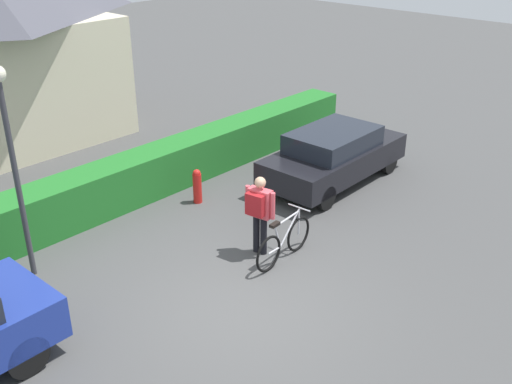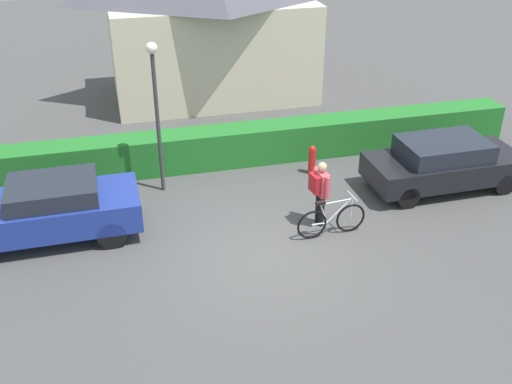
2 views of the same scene
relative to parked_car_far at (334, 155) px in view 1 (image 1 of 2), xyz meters
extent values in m
plane|color=#474747|center=(-5.24, -1.94, -0.71)|extent=(60.00, 60.00, 0.00)
cube|color=#216F27|center=(-5.24, 2.78, -0.19)|extent=(17.16, 0.90, 1.04)
cylinder|color=black|center=(-8.46, -0.73, -0.38)|extent=(0.66, 0.19, 0.65)
cube|color=black|center=(0.02, 0.00, -0.13)|extent=(4.01, 1.72, 0.61)
cube|color=#1E232D|center=(-0.06, 0.00, 0.41)|extent=(2.20, 1.49, 0.46)
cylinder|color=black|center=(1.37, 0.76, -0.43)|extent=(0.57, 0.19, 0.56)
cylinder|color=black|center=(1.39, -0.73, -0.43)|extent=(0.57, 0.19, 0.56)
cylinder|color=black|center=(-1.35, 0.73, -0.43)|extent=(0.57, 0.19, 0.56)
cylinder|color=black|center=(-1.33, -0.76, -0.43)|extent=(0.57, 0.19, 0.56)
torus|color=black|center=(-3.12, -1.42, -0.35)|extent=(0.72, 0.10, 0.72)
torus|color=black|center=(-4.07, -1.48, -0.35)|extent=(0.72, 0.10, 0.72)
cylinder|color=silver|center=(-3.41, -1.44, -0.09)|extent=(0.62, 0.08, 0.59)
cylinder|color=silver|center=(-3.80, -1.47, -0.11)|extent=(0.22, 0.05, 0.54)
cylinder|color=silver|center=(-3.53, -1.45, 0.14)|extent=(0.73, 0.08, 0.05)
cylinder|color=silver|center=(-3.89, -1.47, -0.36)|extent=(0.37, 0.06, 0.05)
cylinder|color=silver|center=(-3.12, -1.42, -0.08)|extent=(0.04, 0.04, 0.54)
cube|color=black|center=(-3.89, -1.47, 0.18)|extent=(0.23, 0.11, 0.06)
cylinder|color=silver|center=(-3.12, -1.42, 0.22)|extent=(0.06, 0.50, 0.03)
cylinder|color=black|center=(-3.70, -0.84, -0.31)|extent=(0.13, 0.13, 0.80)
cylinder|color=black|center=(-3.67, -1.01, -0.31)|extent=(0.13, 0.13, 0.80)
cube|color=#DB4C56|center=(-3.69, -0.93, 0.37)|extent=(0.27, 0.49, 0.56)
sphere|color=tan|center=(-3.69, -0.93, 0.79)|extent=(0.22, 0.22, 0.22)
cylinder|color=#DB4C56|center=(-3.73, -0.65, 0.38)|extent=(0.09, 0.09, 0.54)
cylinder|color=#DB4C56|center=(-3.64, -1.21, 0.38)|extent=(0.09, 0.09, 0.54)
cube|color=maroon|center=(-3.84, -0.95, 0.40)|extent=(0.21, 0.39, 0.43)
cylinder|color=#38383D|center=(-7.07, 1.65, 1.10)|extent=(0.10, 0.10, 3.62)
cylinder|color=red|center=(-3.01, 1.60, -0.36)|extent=(0.20, 0.20, 0.70)
sphere|color=red|center=(-3.01, 1.60, 0.01)|extent=(0.18, 0.18, 0.18)
camera|label=1|loc=(-11.25, -7.73, 5.45)|focal=42.32mm
camera|label=2|loc=(-8.12, -12.25, 6.85)|focal=42.14mm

